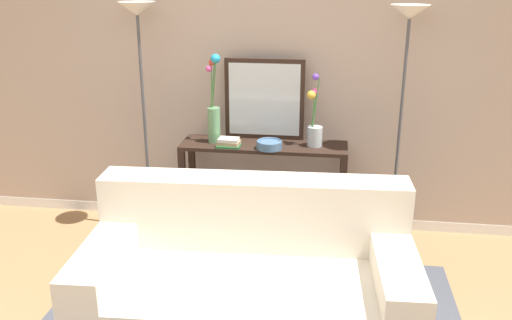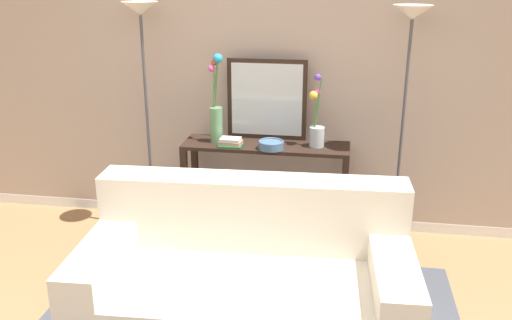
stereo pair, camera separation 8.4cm
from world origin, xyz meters
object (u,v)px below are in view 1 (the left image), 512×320
object	(u,v)px
floor_lamp_left	(140,55)
book_stack	(229,143)
console_table	(264,173)
vase_tall_flowers	(214,112)
book_row_under_console	(219,226)
couch	(249,285)
fruit_bowl	(269,145)
vase_short_flowers	(314,126)
wall_mirror	(264,100)
floor_lamp_right	(406,62)

from	to	relation	value
floor_lamp_left	book_stack	distance (m)	0.95
console_table	floor_lamp_left	bearing A→B (deg)	-179.98
vase_tall_flowers	book_row_under_console	world-z (taller)	vase_tall_flowers
couch	console_table	xyz separation A→B (m)	(-0.07, 1.26, 0.24)
vase_tall_flowers	fruit_bowl	bearing A→B (deg)	-14.55
vase_short_flowers	floor_lamp_left	bearing A→B (deg)	-179.56
couch	fruit_bowl	bearing A→B (deg)	90.90
wall_mirror	vase_tall_flowers	distance (m)	0.41
floor_lamp_left	vase_short_flowers	distance (m)	1.45
vase_tall_flowers	fruit_bowl	world-z (taller)	vase_tall_flowers
vase_tall_flowers	vase_short_flowers	xyz separation A→B (m)	(0.79, 0.00, -0.08)
wall_mirror	vase_tall_flowers	world-z (taller)	vase_tall_flowers
fruit_bowl	book_stack	xyz separation A→B (m)	(-0.32, 0.01, -0.00)
couch	console_table	world-z (taller)	couch
couch	floor_lamp_left	size ratio (longest dim) A/B	1.05
floor_lamp_right	book_row_under_console	world-z (taller)	floor_lamp_right
wall_mirror	book_row_under_console	world-z (taller)	wall_mirror
floor_lamp_left	wall_mirror	world-z (taller)	floor_lamp_left
vase_tall_flowers	fruit_bowl	distance (m)	0.51
wall_mirror	vase_short_flowers	distance (m)	0.46
vase_short_flowers	book_row_under_console	distance (m)	1.18
couch	console_table	size ratio (longest dim) A/B	1.50
wall_mirror	vase_short_flowers	bearing A→B (deg)	-18.72
couch	console_table	distance (m)	1.29
vase_tall_flowers	vase_short_flowers	world-z (taller)	vase_tall_flowers
floor_lamp_left	fruit_bowl	distance (m)	1.21
floor_lamp_left	vase_short_flowers	bearing A→B (deg)	0.44
console_table	floor_lamp_left	distance (m)	1.33
wall_mirror	vase_tall_flowers	xyz separation A→B (m)	(-0.38, -0.14, -0.08)
fruit_bowl	book_row_under_console	xyz separation A→B (m)	(-0.43, 0.11, -0.77)
fruit_bowl	book_stack	distance (m)	0.32
floor_lamp_right	book_row_under_console	distance (m)	1.98
console_table	vase_tall_flowers	bearing A→B (deg)	178.95
couch	book_row_under_console	bearing A→B (deg)	109.60
console_table	book_stack	size ratio (longest dim) A/B	7.19
couch	book_row_under_console	xyz separation A→B (m)	(-0.45, 1.26, -0.25)
floor_lamp_right	fruit_bowl	bearing A→B (deg)	-173.58
wall_mirror	fruit_bowl	bearing A→B (deg)	-74.45
vase_tall_flowers	book_stack	bearing A→B (deg)	-38.68
book_stack	book_row_under_console	size ratio (longest dim) A/B	0.60
wall_mirror	book_row_under_console	xyz separation A→B (m)	(-0.36, -0.15, -1.06)
vase_tall_flowers	book_stack	size ratio (longest dim) A/B	3.81
floor_lamp_right	wall_mirror	bearing A→B (deg)	171.93
vase_short_flowers	book_row_under_console	size ratio (longest dim) A/B	1.83
console_table	floor_lamp_left	world-z (taller)	floor_lamp_left
floor_lamp_left	vase_tall_flowers	distance (m)	0.71
fruit_bowl	console_table	bearing A→B (deg)	116.80
console_table	wall_mirror	bearing A→B (deg)	96.26
couch	floor_lamp_right	distance (m)	1.96
floor_lamp_right	wall_mirror	distance (m)	1.11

